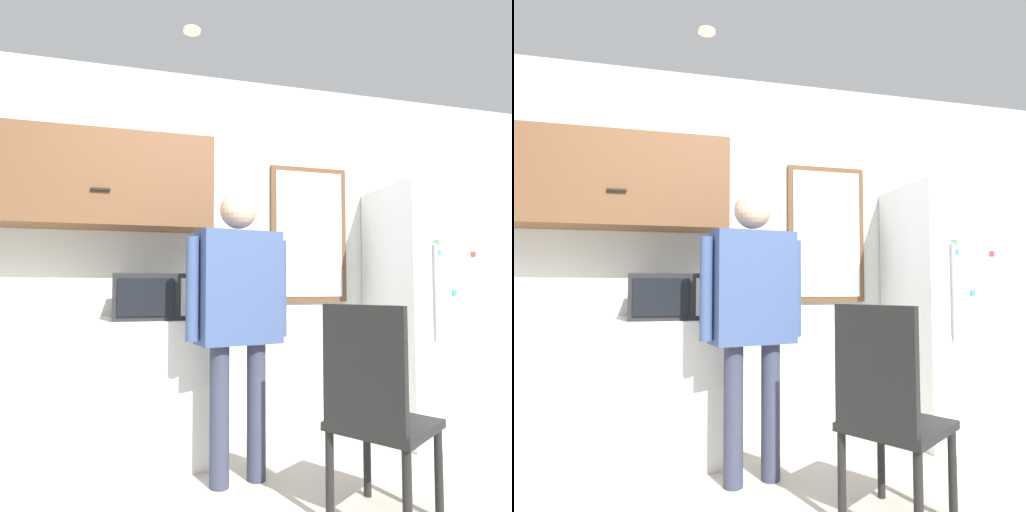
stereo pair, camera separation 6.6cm
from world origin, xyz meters
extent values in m
cube|color=silver|center=(0.00, 1.95, 1.35)|extent=(6.00, 0.06, 2.70)
cube|color=silver|center=(-1.08, 1.61, 0.45)|extent=(2.23, 0.62, 0.89)
cube|color=brown|center=(-1.08, 1.74, 1.80)|extent=(2.23, 0.37, 0.62)
cube|color=black|center=(-0.69, 1.54, 1.71)|extent=(0.12, 0.01, 0.01)
cube|color=#232326|center=(-0.37, 1.55, 1.03)|extent=(0.47, 0.38, 0.29)
cube|color=black|center=(-0.41, 1.35, 1.03)|extent=(0.33, 0.01, 0.22)
cube|color=#B2B2B2|center=(-0.17, 1.35, 1.03)|extent=(0.07, 0.01, 0.23)
cylinder|color=#33384C|center=(-0.01, 1.09, 0.39)|extent=(0.11, 0.11, 0.77)
cylinder|color=#33384C|center=(0.21, 1.13, 0.39)|extent=(0.11, 0.11, 0.77)
cube|color=#384C7A|center=(0.10, 1.11, 1.09)|extent=(0.50, 0.30, 0.64)
sphere|color=#D8AD8C|center=(0.10, 1.11, 1.54)|extent=(0.22, 0.22, 0.22)
cylinder|color=#384C7A|center=(-0.17, 1.06, 1.09)|extent=(0.07, 0.07, 0.57)
cylinder|color=#384C7A|center=(0.37, 1.16, 1.09)|extent=(0.07, 0.07, 0.57)
cube|color=white|center=(1.68, 1.56, 0.92)|extent=(0.70, 0.71, 1.84)
cylinder|color=silver|center=(1.48, 1.19, 1.07)|extent=(0.02, 0.02, 0.65)
cube|color=red|center=(1.80, 1.20, 1.32)|extent=(0.04, 0.01, 0.04)
cube|color=#338CDB|center=(1.52, 1.20, 1.33)|extent=(0.04, 0.01, 0.04)
cube|color=green|center=(1.51, 1.20, 1.40)|extent=(0.04, 0.01, 0.04)
cube|color=#338CDB|center=(1.64, 1.20, 1.06)|extent=(0.04, 0.01, 0.04)
cube|color=black|center=(0.67, 0.52, 0.44)|extent=(0.60, 0.60, 0.04)
cylinder|color=black|center=(0.93, 0.47, 0.21)|extent=(0.04, 0.04, 0.42)
cylinder|color=black|center=(0.72, 0.78, 0.21)|extent=(0.04, 0.04, 0.42)
cylinder|color=black|center=(0.62, 0.26, 0.21)|extent=(0.04, 0.04, 0.42)
cylinder|color=black|center=(0.41, 0.57, 0.21)|extent=(0.04, 0.04, 0.42)
cube|color=black|center=(0.51, 0.41, 0.74)|extent=(0.25, 0.35, 0.55)
cube|color=brown|center=(0.86, 1.91, 1.51)|extent=(0.63, 0.04, 1.07)
cube|color=silver|center=(0.86, 1.89, 1.51)|extent=(0.55, 0.01, 0.99)
cylinder|color=white|center=(-0.16, 1.29, 2.68)|extent=(0.11, 0.11, 0.01)
camera|label=1|loc=(-0.50, -1.44, 1.10)|focal=32.00mm
camera|label=2|loc=(-0.44, -1.46, 1.10)|focal=32.00mm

